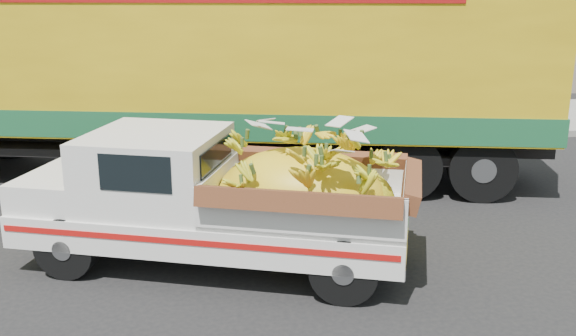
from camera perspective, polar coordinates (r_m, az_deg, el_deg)
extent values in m
plane|color=black|center=(9.19, -18.13, -6.82)|extent=(100.00, 100.00, 0.00)
cube|color=gray|center=(14.55, -13.89, 2.06)|extent=(60.00, 0.25, 0.15)
cube|color=gray|center=(16.59, -13.02, 3.75)|extent=(60.00, 4.00, 0.14)
cylinder|color=black|center=(8.23, -19.11, -6.68)|extent=(0.81, 0.45, 0.77)
cylinder|color=black|center=(9.45, -14.64, -3.40)|extent=(0.81, 0.45, 0.77)
cylinder|color=black|center=(7.20, 5.01, -9.07)|extent=(0.81, 0.45, 0.77)
cylinder|color=black|center=(8.57, 6.13, -4.95)|extent=(0.81, 0.45, 0.77)
cube|color=silver|center=(8.15, -6.59, -4.74)|extent=(5.09, 3.11, 0.40)
cube|color=#A50F0C|center=(7.36, -8.67, -6.57)|extent=(4.47, 1.45, 0.07)
cube|color=silver|center=(9.16, -20.77, -4.08)|extent=(0.62, 1.65, 0.14)
cube|color=silver|center=(8.81, -18.91, -1.32)|extent=(1.32, 1.81, 0.37)
cube|color=silver|center=(8.20, -11.65, -0.02)|extent=(2.01, 2.07, 0.92)
cube|color=black|center=(7.38, -13.48, -0.50)|extent=(0.83, 0.28, 0.43)
cube|color=silver|center=(7.72, 1.98, -2.21)|extent=(2.76, 2.37, 0.52)
ellipsoid|color=yellow|center=(7.77, 1.23, -2.92)|extent=(2.44, 1.97, 1.30)
cylinder|color=black|center=(10.95, 16.87, -0.04)|extent=(1.14, 0.54, 1.10)
cylinder|color=black|center=(12.86, 15.15, 2.37)|extent=(1.14, 0.54, 1.10)
cylinder|color=black|center=(10.77, 10.61, 0.11)|extent=(1.14, 0.54, 1.10)
cylinder|color=black|center=(12.70, 9.81, 2.54)|extent=(1.14, 0.54, 1.10)
cylinder|color=black|center=(14.43, -23.76, 3.00)|extent=(1.14, 0.54, 1.10)
cube|color=black|center=(11.88, -6.84, 2.88)|extent=(11.95, 3.41, 0.36)
cube|color=gold|center=(11.63, -7.10, 10.59)|extent=(12.02, 4.83, 2.84)
cube|color=#17512D|center=(11.79, -6.91, 4.92)|extent=(12.09, 4.86, 0.45)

